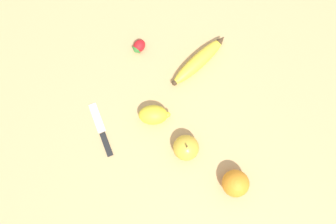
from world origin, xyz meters
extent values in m
plane|color=tan|center=(0.00, 0.00, 0.00)|extent=(3.00, 3.00, 0.00)
ellipsoid|color=yellow|center=(-0.14, 0.10, 0.02)|extent=(0.15, 0.18, 0.04)
cone|color=#47331E|center=(-0.20, 0.18, 0.03)|extent=(0.03, 0.04, 0.03)
sphere|color=#47331E|center=(-0.08, 0.03, 0.02)|extent=(0.02, 0.02, 0.02)
sphere|color=orange|center=(0.21, 0.16, 0.04)|extent=(0.07, 0.07, 0.07)
ellipsoid|color=red|center=(-0.20, -0.06, 0.02)|extent=(0.05, 0.05, 0.03)
cone|color=#3D8438|center=(-0.19, -0.08, 0.02)|extent=(0.03, 0.03, 0.03)
ellipsoid|color=gold|center=(0.11, 0.04, 0.03)|extent=(0.07, 0.07, 0.06)
cylinder|color=#4C3319|center=(0.11, 0.04, 0.07)|extent=(0.00, 0.00, 0.01)
ellipsoid|color=yellow|center=(0.01, -0.04, 0.03)|extent=(0.06, 0.09, 0.06)
sphere|color=yellow|center=(0.01, 0.00, 0.03)|extent=(0.02, 0.02, 0.02)
cube|color=silver|center=(0.00, -0.20, 0.00)|extent=(0.09, 0.05, 0.00)
cube|color=black|center=(0.08, -0.18, 0.00)|extent=(0.07, 0.04, 0.01)
camera|label=1|loc=(0.18, -0.01, 0.92)|focal=35.00mm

